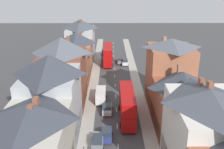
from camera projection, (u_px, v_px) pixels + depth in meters
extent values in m
cube|color=#A8A399|center=(92.00, 92.00, 57.79)|extent=(2.20, 104.00, 0.14)
cube|color=#A8A399|center=(139.00, 92.00, 57.86)|extent=(2.20, 104.00, 0.14)
cube|color=silver|center=(118.00, 148.00, 39.12)|extent=(0.14, 1.80, 0.01)
cube|color=silver|center=(117.00, 126.00, 44.74)|extent=(0.14, 1.80, 0.01)
cube|color=silver|center=(116.00, 109.00, 50.36)|extent=(0.14, 1.80, 0.01)
cube|color=silver|center=(116.00, 96.00, 55.98)|extent=(0.14, 1.80, 0.01)
cube|color=silver|center=(115.00, 85.00, 61.60)|extent=(0.14, 1.80, 0.01)
cube|color=silver|center=(115.00, 76.00, 67.21)|extent=(0.14, 1.80, 0.01)
cube|color=silver|center=(114.00, 68.00, 72.83)|extent=(0.14, 1.80, 0.01)
cube|color=silver|center=(114.00, 62.00, 78.45)|extent=(0.14, 1.80, 0.01)
cube|color=silver|center=(114.00, 56.00, 84.07)|extent=(0.14, 1.80, 0.01)
cube|color=silver|center=(114.00, 51.00, 89.69)|extent=(0.14, 1.80, 0.01)
cube|color=silver|center=(113.00, 47.00, 95.31)|extent=(0.14, 1.80, 0.01)
cube|color=silver|center=(113.00, 43.00, 100.92)|extent=(0.14, 1.80, 0.01)
pyramid|color=#383D47|center=(30.00, 111.00, 29.34)|extent=(8.00, 10.42, 1.88)
cube|color=brown|center=(31.00, 109.00, 28.91)|extent=(0.60, 0.90, 0.91)
cube|color=brown|center=(36.00, 103.00, 29.72)|extent=(0.60, 0.90, 1.37)
cube|color=#ADB2B7|center=(52.00, 105.00, 40.75)|extent=(8.00, 10.49, 10.40)
cube|color=black|center=(79.00, 125.00, 42.04)|extent=(0.12, 9.65, 3.20)
pyramid|color=#383D47|center=(49.00, 64.00, 38.41)|extent=(8.00, 10.49, 2.95)
cube|color=brown|center=(49.00, 60.00, 38.62)|extent=(0.60, 0.90, 1.17)
cube|color=brown|center=(64.00, 80.00, 50.57)|extent=(8.00, 10.57, 10.65)
cube|color=navy|center=(85.00, 97.00, 51.90)|extent=(0.12, 9.73, 3.20)
pyramid|color=#565B66|center=(61.00, 45.00, 48.18)|extent=(8.00, 10.57, 2.97)
cube|color=brown|center=(68.00, 40.00, 49.62)|extent=(0.60, 0.90, 1.32)
cube|color=brown|center=(72.00, 69.00, 61.04)|extent=(8.00, 10.62, 7.48)
cube|color=#1E5133|center=(89.00, 78.00, 61.82)|extent=(0.12, 9.77, 3.20)
pyramid|color=#474C56|center=(70.00, 49.00, 59.37)|extent=(8.00, 10.62, 2.04)
cube|color=brown|center=(64.00, 48.00, 58.58)|extent=(0.60, 0.90, 1.11)
cube|color=brown|center=(71.00, 51.00, 56.33)|extent=(0.60, 0.90, 1.01)
cube|color=#B2704C|center=(77.00, 56.00, 70.87)|extent=(8.00, 10.33, 7.38)
cube|color=navy|center=(92.00, 64.00, 71.63)|extent=(0.12, 9.51, 3.20)
pyramid|color=#383D47|center=(76.00, 38.00, 69.06)|extent=(8.00, 10.33, 2.93)
cube|color=brown|center=(80.00, 34.00, 70.55)|extent=(0.60, 0.90, 1.24)
cube|color=brown|center=(79.00, 35.00, 69.14)|extent=(0.60, 0.90, 1.17)
cube|color=#ADB2B7|center=(81.00, 43.00, 80.24)|extent=(8.00, 10.49, 9.50)
cube|color=black|center=(94.00, 53.00, 81.38)|extent=(0.12, 9.65, 3.20)
pyramid|color=#474C56|center=(80.00, 24.00, 78.13)|extent=(8.00, 10.49, 2.53)
cube|color=brown|center=(81.00, 21.00, 79.54)|extent=(0.60, 0.90, 1.00)
cube|color=brown|center=(80.00, 23.00, 76.41)|extent=(0.60, 0.90, 1.23)
cube|color=silver|center=(204.00, 141.00, 31.80)|extent=(8.00, 11.49, 10.45)
pyramid|color=#474C56|center=(210.00, 96.00, 29.68)|extent=(8.00, 11.49, 1.63)
cube|color=brown|center=(201.00, 82.00, 32.26)|extent=(0.60, 0.90, 1.02)
cube|color=brown|center=(210.00, 87.00, 30.38)|extent=(0.60, 0.90, 1.37)
cube|color=#935138|center=(180.00, 109.00, 42.43)|extent=(8.00, 10.15, 7.60)
cube|color=black|center=(155.00, 121.00, 43.17)|extent=(0.12, 9.34, 3.20)
pyramid|color=#383D47|center=(183.00, 80.00, 40.63)|extent=(8.00, 10.15, 2.65)
cube|color=#99664C|center=(179.00, 69.00, 43.02)|extent=(0.60, 0.90, 1.58)
cube|color=#A36042|center=(169.00, 77.00, 50.44)|extent=(8.00, 8.54, 11.77)
cube|color=olive|center=(148.00, 97.00, 51.92)|extent=(0.12, 7.86, 3.20)
pyramid|color=#565B66|center=(172.00, 43.00, 48.09)|extent=(8.00, 8.54, 1.64)
cube|color=#99664C|center=(165.00, 39.00, 48.20)|extent=(0.60, 0.90, 1.07)
cube|color=#B70F0F|center=(108.00, 58.00, 76.36)|extent=(2.44, 10.80, 2.50)
cube|color=#B70F0F|center=(108.00, 50.00, 75.52)|extent=(2.44, 10.58, 2.30)
cube|color=#B70F0F|center=(108.00, 46.00, 75.10)|extent=(2.39, 10.37, 0.10)
cube|color=#28333D|center=(108.00, 53.00, 81.30)|extent=(2.20, 0.10, 1.20)
cube|color=#28333D|center=(108.00, 45.00, 80.49)|extent=(2.20, 0.10, 1.10)
cube|color=#28333D|center=(104.00, 57.00, 76.27)|extent=(0.06, 9.18, 0.90)
cube|color=#28333D|center=(104.00, 50.00, 75.48)|extent=(0.06, 9.18, 0.90)
cube|color=yellow|center=(108.00, 43.00, 80.21)|extent=(1.34, 0.08, 0.32)
cylinder|color=black|center=(104.00, 59.00, 79.89)|extent=(0.30, 1.00, 1.00)
cylinder|color=black|center=(112.00, 59.00, 79.91)|extent=(0.30, 1.00, 1.00)
cylinder|color=black|center=(104.00, 65.00, 73.98)|extent=(0.30, 1.00, 1.00)
cylinder|color=black|center=(112.00, 65.00, 73.99)|extent=(0.30, 1.00, 1.00)
cube|color=#B70F0F|center=(127.00, 110.00, 46.56)|extent=(2.44, 10.80, 2.50)
cube|color=#B70F0F|center=(127.00, 98.00, 45.72)|extent=(2.44, 10.58, 2.30)
cube|color=#B70F0F|center=(127.00, 92.00, 45.30)|extent=(2.39, 10.37, 0.10)
cube|color=#28333D|center=(125.00, 96.00, 51.50)|extent=(2.20, 0.10, 1.20)
cube|color=#28333D|center=(126.00, 86.00, 50.69)|extent=(2.20, 0.10, 1.10)
cube|color=#28333D|center=(120.00, 109.00, 46.47)|extent=(0.06, 9.18, 0.90)
cube|color=#28333D|center=(120.00, 98.00, 45.68)|extent=(0.06, 9.18, 0.90)
cube|color=yellow|center=(126.00, 82.00, 50.41)|extent=(1.34, 0.08, 0.32)
cylinder|color=black|center=(119.00, 107.00, 50.09)|extent=(0.30, 1.00, 1.00)
cylinder|color=black|center=(132.00, 107.00, 50.11)|extent=(0.30, 1.00, 1.00)
cylinder|color=black|center=(121.00, 125.00, 44.18)|extent=(0.30, 1.00, 1.00)
cylinder|color=black|center=(135.00, 125.00, 44.19)|extent=(0.30, 1.00, 1.00)
cube|color=navy|center=(106.00, 135.00, 41.17)|extent=(1.70, 3.88, 0.74)
cube|color=#28333D|center=(106.00, 132.00, 40.75)|extent=(1.46, 1.94, 0.60)
cylinder|color=black|center=(101.00, 132.00, 42.42)|extent=(0.20, 0.62, 0.62)
cylinder|color=black|center=(112.00, 132.00, 42.43)|extent=(0.20, 0.62, 0.62)
cylinder|color=black|center=(101.00, 141.00, 40.17)|extent=(0.20, 0.62, 0.62)
cylinder|color=black|center=(112.00, 141.00, 40.18)|extent=(0.20, 0.62, 0.62)
cube|color=#4C515B|center=(104.00, 52.00, 85.66)|extent=(1.70, 3.95, 0.77)
cube|color=#28333D|center=(104.00, 51.00, 85.24)|extent=(1.46, 1.97, 0.60)
cylinder|color=black|center=(102.00, 53.00, 86.94)|extent=(0.20, 0.62, 0.62)
cylinder|color=black|center=(107.00, 53.00, 86.95)|extent=(0.20, 0.62, 0.62)
cylinder|color=black|center=(102.00, 55.00, 84.65)|extent=(0.20, 0.62, 0.62)
cylinder|color=black|center=(107.00, 55.00, 84.66)|extent=(0.20, 0.62, 0.62)
cube|color=gray|center=(98.00, 142.00, 39.28)|extent=(1.70, 4.59, 0.79)
cube|color=#28333D|center=(97.00, 139.00, 38.82)|extent=(1.46, 2.29, 0.60)
cylinder|color=black|center=(93.00, 139.00, 40.74)|extent=(0.20, 0.62, 0.62)
cylinder|color=black|center=(103.00, 139.00, 40.75)|extent=(0.20, 0.62, 0.62)
cube|color=#B7BABF|center=(107.00, 109.00, 49.02)|extent=(1.70, 3.97, 0.76)
cube|color=#28333D|center=(107.00, 106.00, 48.59)|extent=(1.46, 1.99, 0.60)
cylinder|color=black|center=(103.00, 108.00, 50.30)|extent=(0.20, 0.62, 0.62)
cylinder|color=black|center=(111.00, 108.00, 50.31)|extent=(0.20, 0.62, 0.62)
cylinder|color=black|center=(102.00, 114.00, 47.99)|extent=(0.20, 0.62, 0.62)
cylinder|color=black|center=(111.00, 114.00, 48.00)|extent=(0.20, 0.62, 0.62)
cube|color=silver|center=(125.00, 62.00, 75.65)|extent=(1.70, 3.84, 0.79)
cube|color=#28333D|center=(125.00, 60.00, 75.22)|extent=(1.46, 1.92, 0.60)
cylinder|color=black|center=(122.00, 62.00, 76.89)|extent=(0.20, 0.62, 0.62)
cylinder|color=black|center=(128.00, 62.00, 76.90)|extent=(0.20, 0.62, 0.62)
cylinder|color=black|center=(122.00, 65.00, 74.66)|extent=(0.20, 0.62, 0.62)
cylinder|color=black|center=(128.00, 65.00, 74.67)|extent=(0.20, 0.62, 0.62)
cube|color=gray|center=(120.00, 61.00, 76.99)|extent=(1.70, 3.87, 0.79)
cube|color=#28333D|center=(120.00, 59.00, 76.56)|extent=(1.46, 1.93, 0.60)
cylinder|color=black|center=(117.00, 61.00, 78.24)|extent=(0.20, 0.62, 0.62)
cylinder|color=black|center=(123.00, 61.00, 78.25)|extent=(0.20, 0.62, 0.62)
cylinder|color=black|center=(117.00, 63.00, 75.99)|extent=(0.20, 0.62, 0.62)
cylinder|color=black|center=(123.00, 63.00, 76.01)|extent=(0.20, 0.62, 0.62)
cube|color=white|center=(101.00, 95.00, 53.33)|extent=(1.96, 5.20, 2.10)
cube|color=#28333D|center=(101.00, 89.00, 55.61)|extent=(1.76, 0.10, 0.90)
cylinder|color=black|center=(96.00, 96.00, 55.14)|extent=(0.24, 0.72, 0.72)
cylinder|color=black|center=(106.00, 96.00, 55.15)|extent=(0.24, 0.72, 0.72)
cylinder|color=black|center=(96.00, 103.00, 52.21)|extent=(0.24, 0.72, 0.72)
cylinder|color=black|center=(106.00, 103.00, 52.23)|extent=(0.24, 0.72, 0.72)
cylinder|color=black|center=(84.00, 148.00, 30.24)|extent=(0.08, 0.90, 0.08)
cube|color=beige|center=(84.00, 146.00, 30.69)|extent=(0.20, 0.32, 0.20)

